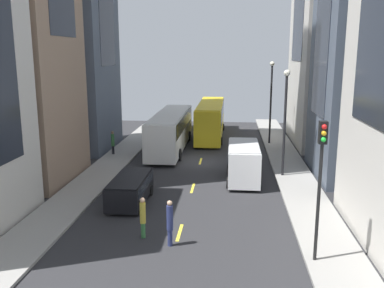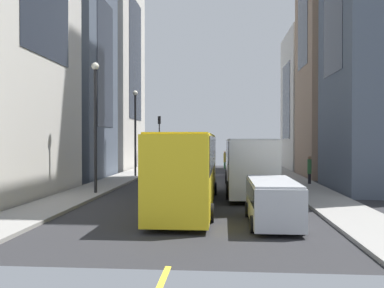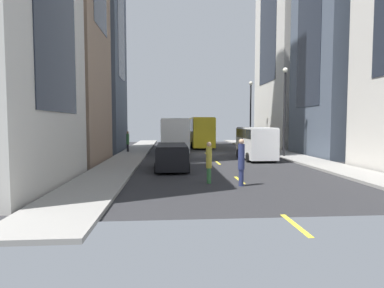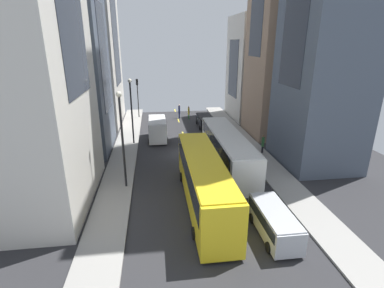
{
  "view_description": "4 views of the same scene",
  "coord_description": "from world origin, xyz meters",
  "px_view_note": "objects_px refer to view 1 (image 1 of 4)",
  "views": [
    {
      "loc": [
        2.4,
        -33.16,
        8.62
      ],
      "look_at": [
        -0.47,
        -2.42,
        1.96
      ],
      "focal_mm": 39.49,
      "sensor_mm": 36.0,
      "label": 1
    },
    {
      "loc": [
        -1.41,
        30.4,
        3.34
      ],
      "look_at": [
        0.96,
        -0.72,
        2.95
      ],
      "focal_mm": 37.66,
      "sensor_mm": 36.0,
      "label": 2
    },
    {
      "loc": [
        -3.54,
        -29.33,
        2.85
      ],
      "look_at": [
        -1.69,
        -4.13,
        1.21
      ],
      "focal_mm": 29.0,
      "sensor_mm": 36.0,
      "label": 3
    },
    {
      "loc": [
        3.57,
        28.88,
        11.23
      ],
      "look_at": [
        -0.02,
        1.65,
        1.63
      ],
      "focal_mm": 27.23,
      "sensor_mm": 36.0,
      "label": 4
    }
  ],
  "objects_px": {
    "car_silver_0": "(181,120)",
    "car_black_1": "(130,188)",
    "traffic_light_near_corner": "(321,166)",
    "city_bus_white": "(171,128)",
    "pedestrian_walking_far": "(143,216)",
    "streetcar_yellow": "(211,117)",
    "pedestrian_crossing_near": "(170,222)",
    "delivery_van_white": "(244,160)",
    "pedestrian_crossing_mid": "(113,142)"
  },
  "relations": [
    {
      "from": "car_silver_0",
      "to": "pedestrian_crossing_mid",
      "type": "bearing_deg",
      "value": -107.64
    },
    {
      "from": "city_bus_white",
      "to": "pedestrian_crossing_mid",
      "type": "xyz_separation_m",
      "value": [
        -4.59,
        -2.84,
        -0.79
      ]
    },
    {
      "from": "city_bus_white",
      "to": "delivery_van_white",
      "type": "xyz_separation_m",
      "value": [
        6.32,
        -9.23,
        -0.5
      ]
    },
    {
      "from": "car_black_1",
      "to": "pedestrian_walking_far",
      "type": "distance_m",
      "value": 4.98
    },
    {
      "from": "car_black_1",
      "to": "traffic_light_near_corner",
      "type": "distance_m",
      "value": 11.88
    },
    {
      "from": "car_silver_0",
      "to": "pedestrian_crossing_near",
      "type": "xyz_separation_m",
      "value": [
        3.1,
        -29.99,
        0.15
      ]
    },
    {
      "from": "streetcar_yellow",
      "to": "pedestrian_crossing_mid",
      "type": "bearing_deg",
      "value": -130.77
    },
    {
      "from": "pedestrian_walking_far",
      "to": "car_black_1",
      "type": "bearing_deg",
      "value": -173.91
    },
    {
      "from": "traffic_light_near_corner",
      "to": "car_silver_0",
      "type": "bearing_deg",
      "value": 106.79
    },
    {
      "from": "city_bus_white",
      "to": "pedestrian_walking_far",
      "type": "bearing_deg",
      "value": -85.88
    },
    {
      "from": "car_silver_0",
      "to": "streetcar_yellow",
      "type": "bearing_deg",
      "value": -48.99
    },
    {
      "from": "delivery_van_white",
      "to": "streetcar_yellow",
      "type": "bearing_deg",
      "value": 101.04
    },
    {
      "from": "city_bus_white",
      "to": "delivery_van_white",
      "type": "relative_size",
      "value": 2.51
    },
    {
      "from": "car_silver_0",
      "to": "car_black_1",
      "type": "height_order",
      "value": "car_silver_0"
    },
    {
      "from": "car_black_1",
      "to": "pedestrian_crossing_mid",
      "type": "bearing_deg",
      "value": 110.49
    },
    {
      "from": "car_silver_0",
      "to": "traffic_light_near_corner",
      "type": "distance_m",
      "value": 32.59
    },
    {
      "from": "streetcar_yellow",
      "to": "pedestrian_walking_far",
      "type": "distance_m",
      "value": 25.16
    },
    {
      "from": "pedestrian_walking_far",
      "to": "pedestrian_crossing_near",
      "type": "distance_m",
      "value": 1.58
    },
    {
      "from": "streetcar_yellow",
      "to": "delivery_van_white",
      "type": "height_order",
      "value": "streetcar_yellow"
    },
    {
      "from": "streetcar_yellow",
      "to": "car_silver_0",
      "type": "xyz_separation_m",
      "value": [
        -3.64,
        4.19,
        -1.1
      ]
    },
    {
      "from": "city_bus_white",
      "to": "pedestrian_walking_far",
      "type": "height_order",
      "value": "city_bus_white"
    },
    {
      "from": "city_bus_white",
      "to": "car_silver_0",
      "type": "height_order",
      "value": "city_bus_white"
    },
    {
      "from": "pedestrian_crossing_near",
      "to": "traffic_light_near_corner",
      "type": "distance_m",
      "value": 7.06
    },
    {
      "from": "pedestrian_crossing_mid",
      "to": "pedestrian_walking_far",
      "type": "distance_m",
      "value": 17.0
    },
    {
      "from": "streetcar_yellow",
      "to": "traffic_light_near_corner",
      "type": "xyz_separation_m",
      "value": [
        5.73,
        -26.86,
        2.11
      ]
    },
    {
      "from": "car_silver_0",
      "to": "pedestrian_walking_far",
      "type": "bearing_deg",
      "value": -86.67
    },
    {
      "from": "pedestrian_walking_far",
      "to": "car_silver_0",
      "type": "bearing_deg",
      "value": 169.07
    },
    {
      "from": "streetcar_yellow",
      "to": "pedestrian_crossing_mid",
      "type": "relative_size",
      "value": 6.38
    },
    {
      "from": "city_bus_white",
      "to": "streetcar_yellow",
      "type": "height_order",
      "value": "streetcar_yellow"
    },
    {
      "from": "streetcar_yellow",
      "to": "traffic_light_near_corner",
      "type": "height_order",
      "value": "traffic_light_near_corner"
    },
    {
      "from": "car_black_1",
      "to": "traffic_light_near_corner",
      "type": "height_order",
      "value": "traffic_light_near_corner"
    },
    {
      "from": "delivery_van_white",
      "to": "pedestrian_crossing_near",
      "type": "relative_size",
      "value": 2.36
    },
    {
      "from": "pedestrian_crossing_mid",
      "to": "pedestrian_walking_far",
      "type": "height_order",
      "value": "pedestrian_crossing_mid"
    },
    {
      "from": "city_bus_white",
      "to": "streetcar_yellow",
      "type": "relative_size",
      "value": 1.02
    },
    {
      "from": "car_silver_0",
      "to": "pedestrian_crossing_near",
      "type": "relative_size",
      "value": 2.17
    },
    {
      "from": "pedestrian_crossing_mid",
      "to": "traffic_light_near_corner",
      "type": "relative_size",
      "value": 0.34
    },
    {
      "from": "pedestrian_crossing_near",
      "to": "traffic_light_near_corner",
      "type": "bearing_deg",
      "value": 78.27
    },
    {
      "from": "delivery_van_white",
      "to": "car_silver_0",
      "type": "distance_m",
      "value": 20.82
    },
    {
      "from": "streetcar_yellow",
      "to": "car_silver_0",
      "type": "distance_m",
      "value": 5.66
    },
    {
      "from": "delivery_van_white",
      "to": "pedestrian_walking_far",
      "type": "relative_size",
      "value": 2.57
    },
    {
      "from": "city_bus_white",
      "to": "streetcar_yellow",
      "type": "distance_m",
      "value": 7.1
    },
    {
      "from": "city_bus_white",
      "to": "traffic_light_near_corner",
      "type": "xyz_separation_m",
      "value": [
        9.02,
        -20.57,
        2.22
      ]
    },
    {
      "from": "car_silver_0",
      "to": "traffic_light_near_corner",
      "type": "bearing_deg",
      "value": -73.21
    },
    {
      "from": "pedestrian_crossing_near",
      "to": "delivery_van_white",
      "type": "bearing_deg",
      "value": 158.7
    },
    {
      "from": "delivery_van_white",
      "to": "pedestrian_walking_far",
      "type": "distance_m",
      "value": 10.76
    },
    {
      "from": "car_silver_0",
      "to": "traffic_light_near_corner",
      "type": "relative_size",
      "value": 0.8
    },
    {
      "from": "delivery_van_white",
      "to": "pedestrian_crossing_near",
      "type": "xyz_separation_m",
      "value": [
        -3.57,
        -10.28,
        -0.34
      ]
    },
    {
      "from": "car_black_1",
      "to": "pedestrian_walking_far",
      "type": "height_order",
      "value": "pedestrian_walking_far"
    },
    {
      "from": "pedestrian_walking_far",
      "to": "streetcar_yellow",
      "type": "bearing_deg",
      "value": 161.31
    },
    {
      "from": "city_bus_white",
      "to": "pedestrian_walking_far",
      "type": "distance_m",
      "value": 18.84
    }
  ]
}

